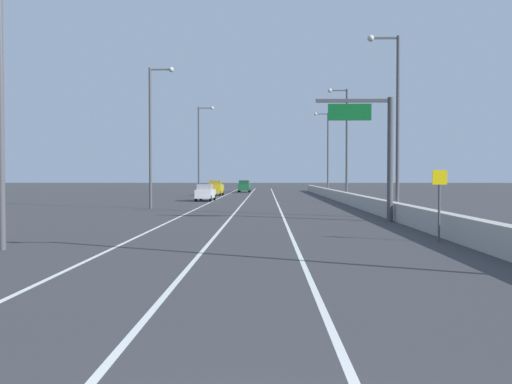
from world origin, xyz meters
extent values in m
plane|color=#38383A|center=(0.00, 64.00, 0.00)|extent=(320.00, 320.00, 0.00)
cube|color=silver|center=(-5.50, 55.00, 0.00)|extent=(0.16, 130.00, 0.00)
cube|color=silver|center=(-2.00, 55.00, 0.00)|extent=(0.16, 130.00, 0.00)
cube|color=silver|center=(1.50, 55.00, 0.00)|extent=(0.16, 130.00, 0.00)
cube|color=#B2ADA3|center=(8.44, 40.00, 0.55)|extent=(0.60, 120.00, 1.10)
cylinder|color=#47474C|center=(7.84, 29.17, 3.75)|extent=(0.36, 0.36, 7.50)
cube|color=#47474C|center=(5.59, 29.17, 7.30)|extent=(4.50, 0.20, 0.20)
cube|color=#0C5923|center=(5.37, 29.05, 6.60)|extent=(2.60, 0.10, 1.00)
cylinder|color=#4C4C51|center=(7.54, 18.61, 1.20)|extent=(0.10, 0.10, 2.40)
cube|color=yellow|center=(7.54, 18.57, 2.70)|extent=(0.60, 0.04, 0.60)
cylinder|color=#4C4C51|center=(8.96, 32.03, 5.94)|extent=(0.24, 0.24, 11.89)
cube|color=#4C4C51|center=(8.06, 32.03, 11.74)|extent=(1.80, 0.12, 0.12)
sphere|color=beige|center=(7.16, 32.03, 11.74)|extent=(0.44, 0.44, 0.44)
cylinder|color=#4C4C51|center=(8.85, 54.25, 5.94)|extent=(0.24, 0.24, 11.89)
cube|color=#4C4C51|center=(7.95, 54.25, 11.74)|extent=(1.80, 0.12, 0.12)
sphere|color=beige|center=(7.05, 54.25, 11.74)|extent=(0.44, 0.44, 0.44)
cylinder|color=#4C4C51|center=(9.35, 76.47, 5.94)|extent=(0.24, 0.24, 11.89)
cube|color=#4C4C51|center=(8.45, 76.47, 11.74)|extent=(1.80, 0.12, 0.12)
sphere|color=beige|center=(7.55, 76.47, 11.74)|extent=(0.44, 0.44, 0.44)
cylinder|color=#4C4C51|center=(-9.47, 15.82, 5.94)|extent=(0.24, 0.24, 11.89)
cylinder|color=#4C4C51|center=(-9.45, 42.48, 5.94)|extent=(0.24, 0.24, 11.89)
cube|color=#4C4C51|center=(-8.55, 42.48, 11.74)|extent=(1.80, 0.12, 0.12)
sphere|color=beige|center=(-7.65, 42.48, 11.74)|extent=(0.44, 0.44, 0.44)
cylinder|color=#4C4C51|center=(-8.55, 69.14, 5.94)|extent=(0.24, 0.24, 11.89)
cube|color=#4C4C51|center=(-7.65, 69.14, 11.74)|extent=(1.80, 0.12, 0.12)
sphere|color=beige|center=(-6.75, 69.14, 11.74)|extent=(0.44, 0.44, 0.44)
cube|color=#196033|center=(-3.34, 90.43, 0.89)|extent=(2.01, 4.18, 1.09)
cube|color=#1C4633|center=(-3.35, 90.02, 1.73)|extent=(1.71, 1.91, 0.60)
cylinder|color=black|center=(-4.15, 92.07, 0.34)|extent=(0.24, 0.69, 0.68)
cylinder|color=black|center=(-2.43, 92.01, 0.34)|extent=(0.24, 0.69, 0.68)
cylinder|color=black|center=(-4.25, 88.85, 0.34)|extent=(0.24, 0.69, 0.68)
cylinder|color=black|center=(-2.53, 88.79, 0.34)|extent=(0.24, 0.69, 0.68)
cube|color=white|center=(-6.34, 56.87, 0.80)|extent=(1.89, 4.41, 0.91)
cube|color=#96969E|center=(-6.36, 56.44, 1.55)|extent=(1.60, 2.01, 0.60)
cylinder|color=black|center=(-7.07, 58.63, 0.34)|extent=(0.24, 0.69, 0.68)
cylinder|color=black|center=(-5.50, 58.57, 0.34)|extent=(0.24, 0.69, 0.68)
cylinder|color=black|center=(-7.19, 55.18, 0.34)|extent=(0.24, 0.69, 0.68)
cylinder|color=black|center=(-5.62, 55.12, 0.34)|extent=(0.24, 0.69, 0.68)
cube|color=gold|center=(-6.80, 74.77, 0.93)|extent=(1.97, 4.40, 1.19)
cube|color=olive|center=(-6.81, 74.34, 1.83)|extent=(1.67, 2.00, 0.60)
cylinder|color=black|center=(-7.57, 76.52, 0.34)|extent=(0.24, 0.69, 0.68)
cylinder|color=black|center=(-5.91, 76.46, 0.34)|extent=(0.24, 0.69, 0.68)
cylinder|color=black|center=(-7.69, 73.08, 0.34)|extent=(0.24, 0.69, 0.68)
cylinder|color=black|center=(-6.02, 73.02, 0.34)|extent=(0.24, 0.69, 0.68)
camera|label=1|loc=(0.32, -4.72, 2.75)|focal=39.22mm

